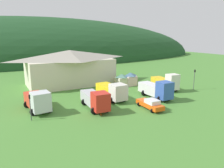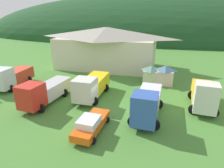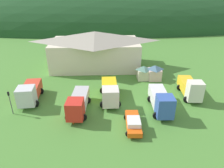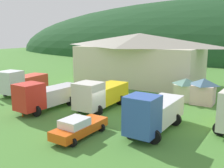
# 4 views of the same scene
# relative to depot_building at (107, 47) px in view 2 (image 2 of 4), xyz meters

# --- Properties ---
(ground_plane) EXTENTS (200.00, 200.00, 0.00)m
(ground_plane) POSITION_rel_depot_building_xyz_m (3.68, -17.61, -4.15)
(ground_plane) COLOR #477F33
(forested_hill_backdrop) EXTENTS (178.75, 60.00, 38.92)m
(forested_hill_backdrop) POSITION_rel_depot_building_xyz_m (3.68, 56.03, -4.15)
(forested_hill_backdrop) COLOR #1E4723
(forested_hill_backdrop) RESTS_ON ground
(depot_building) EXTENTS (20.58, 11.15, 8.05)m
(depot_building) POSITION_rel_depot_building_xyz_m (0.00, 0.00, 0.00)
(depot_building) COLOR beige
(depot_building) RESTS_ON ground
(play_shed_cream) EXTENTS (2.62, 2.56, 2.78)m
(play_shed_cream) POSITION_rel_depot_building_xyz_m (9.74, -7.40, -2.72)
(play_shed_cream) COLOR beige
(play_shed_cream) RESTS_ON ground
(play_shed_pink) EXTENTS (2.65, 2.50, 3.01)m
(play_shed_pink) POSITION_rel_depot_building_xyz_m (11.84, -7.73, -2.60)
(play_shed_pink) COLOR beige
(play_shed_pink) RESTS_ON ground
(tow_truck_silver) EXTENTS (3.65, 7.17, 3.36)m
(tow_truck_silver) POSITION_rel_depot_building_xyz_m (-10.11, -15.34, -2.46)
(tow_truck_silver) COLOR silver
(tow_truck_silver) RESTS_ON ground
(crane_truck_red) EXTENTS (3.38, 7.93, 3.21)m
(crane_truck_red) POSITION_rel_depot_building_xyz_m (-2.01, -18.84, -2.55)
(crane_truck_red) COLOR red
(crane_truck_red) RESTS_ON ground
(flatbed_truck_yellow) EXTENTS (3.36, 7.71, 3.25)m
(flatbed_truck_yellow) POSITION_rel_depot_building_xyz_m (2.75, -15.57, -2.49)
(flatbed_truck_yellow) COLOR silver
(flatbed_truck_yellow) RESTS_ON ground
(box_truck_blue) EXTENTS (3.24, 7.71, 3.55)m
(box_truck_blue) POSITION_rel_depot_building_xyz_m (10.27, -18.86, -2.43)
(box_truck_blue) COLOR #3356AD
(box_truck_blue) RESTS_ON ground
(heavy_rig_striped) EXTENTS (3.37, 7.18, 3.68)m
(heavy_rig_striped) POSITION_rel_depot_building_xyz_m (16.24, -14.89, -2.43)
(heavy_rig_striped) COLOR silver
(heavy_rig_striped) RESTS_ON ground
(service_pickup_orange) EXTENTS (2.38, 5.29, 1.66)m
(service_pickup_orange) POSITION_rel_depot_building_xyz_m (5.62, -22.90, -3.32)
(service_pickup_orange) COLOR #E75613
(service_pickup_orange) RESTS_ON ground
(traffic_cone_near_pickup) EXTENTS (0.36, 0.36, 0.65)m
(traffic_cone_near_pickup) POSITION_rel_depot_building_xyz_m (-2.44, -21.68, -4.15)
(traffic_cone_near_pickup) COLOR orange
(traffic_cone_near_pickup) RESTS_ON ground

